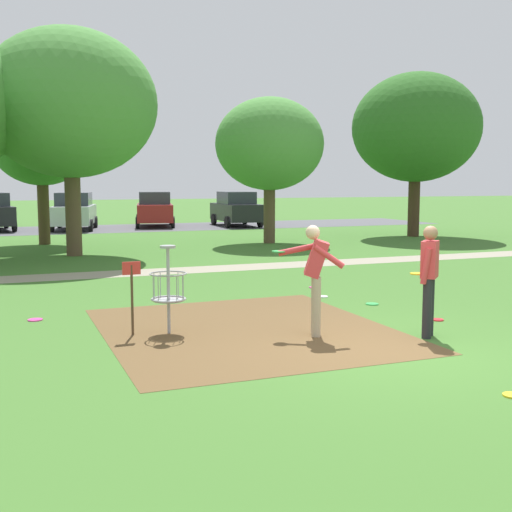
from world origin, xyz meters
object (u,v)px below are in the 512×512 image
frisbee_near_basket (35,320)px  frisbee_mid_grass (323,297)px  frisbee_far_right (437,320)px  player_throwing (315,272)px  tree_near_left (70,104)px  tree_mid_right (416,128)px  parked_car_rightmost (236,209)px  parked_car_center_left (74,211)px  frisbee_by_tee (372,304)px  player_foreground_watching (429,274)px  tree_far_left (270,144)px  parked_car_center_right (155,209)px  frisbee_scattered_a (314,287)px  disc_golf_basket (164,286)px  frisbee_far_left (512,395)px  tree_mid_center (41,144)px

frisbee_near_basket → frisbee_mid_grass: size_ratio=1.14×
frisbee_far_right → player_throwing: bearing=-175.7°
tree_near_left → tree_mid_right: size_ratio=1.02×
tree_mid_right → parked_car_rightmost: tree_mid_right is taller
parked_car_center_left → frisbee_by_tee: bearing=-81.6°
player_foreground_watching → frisbee_far_right: size_ratio=8.24×
frisbee_far_right → frisbee_by_tee: bearing=99.6°
tree_near_left → tree_far_left: 7.77m
frisbee_mid_grass → parked_car_center_left: size_ratio=0.05×
frisbee_mid_grass → parked_car_rightmost: 21.73m
player_throwing → tree_near_left: size_ratio=0.24×
frisbee_mid_grass → parked_car_center_left: (-2.77, 21.28, 0.91)m
frisbee_by_tee → parked_car_center_right: bearing=87.7°
frisbee_mid_grass → frisbee_scattered_a: size_ratio=1.04×
frisbee_by_tee → tree_mid_right: 17.07m
tree_far_left → parked_car_rightmost: 10.24m
player_throwing → parked_car_center_right: bearing=82.9°
parked_car_rightmost → parked_car_center_right: bearing=163.7°
player_throwing → frisbee_by_tee: 3.01m
disc_golf_basket → frisbee_far_right: disc_golf_basket is taller
frisbee_far_left → tree_mid_center: bearing=100.4°
disc_golf_basket → tree_mid_right: tree_mid_right is taller
disc_golf_basket → player_throwing: player_throwing is taller
player_foreground_watching → frisbee_scattered_a: player_foreground_watching is taller
frisbee_far_left → tree_far_left: 18.60m
frisbee_near_basket → parked_car_center_left: size_ratio=0.06×
frisbee_by_tee → frisbee_far_right: bearing=-80.4°
player_throwing → frisbee_by_tee: player_throwing is taller
tree_near_left → parked_car_center_left: tree_near_left is taller
disc_golf_basket → frisbee_scattered_a: size_ratio=6.60×
frisbee_mid_grass → parked_car_center_left: 21.48m
player_foreground_watching → player_throwing: (-1.56, 0.74, 0.02)m
frisbee_far_right → frisbee_scattered_a: same height
frisbee_far_right → tree_mid_right: size_ratio=0.03×
frisbee_by_tee → frisbee_scattered_a: same height
player_throwing → parked_car_center_right: parked_car_center_right is taller
tree_near_left → tree_mid_center: bearing=98.7°
parked_car_center_right → parked_car_rightmost: 4.35m
frisbee_by_tee → tree_mid_center: bearing=108.9°
frisbee_scattered_a → tree_mid_center: 14.30m
frisbee_far_right → tree_mid_center: 17.98m
frisbee_far_right → parked_car_rightmost: (4.84, 23.70, 0.91)m
frisbee_mid_grass → tree_mid_right: (10.59, 11.90, 4.66)m
frisbee_near_basket → parked_car_rightmost: parked_car_rightmost is taller
player_throwing → frisbee_mid_grass: bearing=60.5°
tree_mid_center → player_throwing: bearing=-80.0°
frisbee_mid_grass → tree_mid_right: bearing=48.3°
disc_golf_basket → tree_near_left: tree_near_left is taller
frisbee_near_basket → frisbee_by_tee: (6.16, -0.88, 0.00)m
tree_mid_center → tree_mid_right: size_ratio=0.76×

